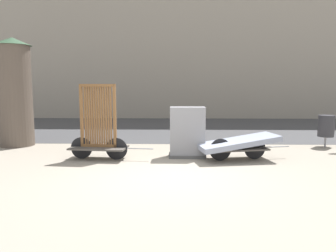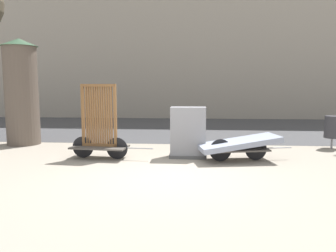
% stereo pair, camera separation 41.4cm
% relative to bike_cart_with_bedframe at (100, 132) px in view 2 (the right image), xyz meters
% --- Properties ---
extents(ground_plane, '(60.00, 60.00, 0.00)m').
position_rel_bike_cart_with_bedframe_xyz_m(ground_plane, '(1.78, -1.59, -0.69)').
color(ground_plane, gray).
extents(road_strip, '(56.00, 8.05, 0.01)m').
position_rel_bike_cart_with_bedframe_xyz_m(road_strip, '(1.78, 6.22, -0.69)').
color(road_strip, '#424244').
rests_on(road_strip, ground_plane).
extents(building_facade, '(48.00, 4.00, 11.68)m').
position_rel_bike_cart_with_bedframe_xyz_m(building_facade, '(1.78, 12.24, 5.15)').
color(building_facade, '#9E9384').
rests_on(building_facade, ground_plane).
extents(bike_cart_with_bedframe, '(2.16, 0.83, 1.93)m').
position_rel_bike_cart_with_bedframe_xyz_m(bike_cart_with_bedframe, '(0.00, 0.00, 0.00)').
color(bike_cart_with_bedframe, '#4C4742').
rests_on(bike_cart_with_bedframe, ground_plane).
extents(bike_cart_with_mattress, '(2.46, 1.27, 0.65)m').
position_rel_bike_cart_with_bedframe_xyz_m(bike_cart_with_mattress, '(3.56, 0.00, -0.27)').
color(bike_cart_with_mattress, '#4C4742').
rests_on(bike_cart_with_mattress, ground_plane).
extents(utility_cabinet, '(0.97, 0.53, 1.33)m').
position_rel_bike_cart_with_bedframe_xyz_m(utility_cabinet, '(2.28, 0.31, -0.07)').
color(utility_cabinet, '#4C4C4C').
rests_on(utility_cabinet, ground_plane).
extents(trash_bin, '(0.48, 0.48, 0.98)m').
position_rel_bike_cart_with_bedframe_xyz_m(trash_bin, '(6.60, 1.84, -0.04)').
color(trash_bin, gray).
rests_on(trash_bin, ground_plane).
extents(advertising_column, '(1.14, 1.14, 3.34)m').
position_rel_bike_cart_with_bedframe_xyz_m(advertising_column, '(-3.03, 1.84, 1.01)').
color(advertising_column, brown).
rests_on(advertising_column, ground_plane).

